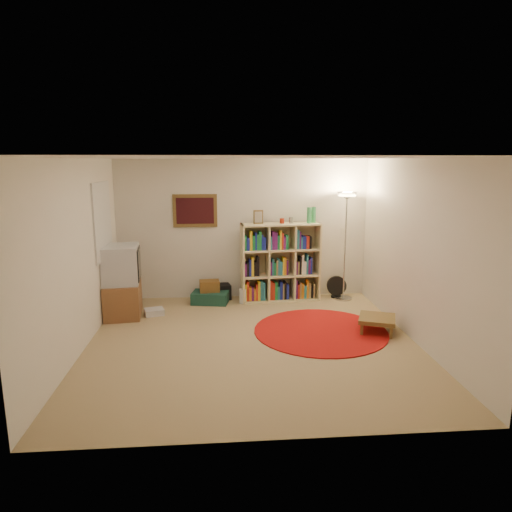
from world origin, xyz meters
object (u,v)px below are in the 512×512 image
Objects in this scene: suitcase at (210,297)px; side_table at (377,319)px; floor_fan at (336,287)px; tv_stand at (122,282)px; bookshelf at (279,263)px; floor_lamp at (347,211)px.

side_table reaches higher than suitcase.
floor_fan is 0.35× the size of tv_stand.
bookshelf reaches higher than floor_fan.
floor_lamp reaches higher than bookshelf.
suitcase is (-2.30, -0.12, -0.10)m from floor_fan.
bookshelf reaches higher than suitcase.
tv_stand is (-2.62, -0.63, -0.12)m from bookshelf.
floor_fan is at bearing 137.09° from floor_lamp.
side_table is at bearing -88.21° from floor_lamp.
bookshelf is at bearing 177.21° from floor_lamp.
floor_lamp is at bearing 2.78° from tv_stand.
tv_stand is 1.75× the size of side_table.
floor_lamp is at bearing 11.43° from suitcase.
suitcase is at bearing -167.84° from floor_fan.
tv_stand is (-3.69, -0.67, 0.35)m from floor_fan.
floor_fan is at bearing -2.40° from bookshelf.
side_table is at bearing -21.44° from tv_stand.
bookshelf is 1.50m from floor_lamp.
side_table is (3.84, -1.07, -0.36)m from tv_stand.
floor_lamp is 2.95× the size of side_table.
bookshelf is at bearing -168.86° from floor_fan.
side_table is (0.15, -1.74, -0.01)m from floor_fan.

